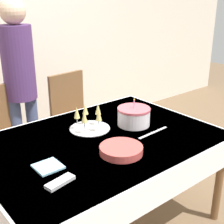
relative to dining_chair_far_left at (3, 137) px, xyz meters
name	(u,v)px	position (x,y,z in m)	size (l,w,h in m)	color
dining_table	(100,151)	(0.37, -0.91, 0.11)	(1.66, 1.18, 0.75)	white
dining_chair_far_left	(3,137)	(0.00, 0.00, 0.00)	(0.45, 0.45, 0.97)	brown
dining_chair_far_right	(74,117)	(0.73, 0.00, 0.00)	(0.46, 0.46, 0.97)	brown
birthday_cake	(134,116)	(0.72, -0.87, 0.28)	(0.25, 0.25, 0.21)	white
champagne_tray	(89,119)	(0.41, -0.73, 0.29)	(0.30, 0.30, 0.18)	silver
plate_stack_main	(121,150)	(0.35, -1.16, 0.24)	(0.28, 0.28, 0.05)	#CC4C47
cake_knife	(153,133)	(0.73, -1.07, 0.21)	(0.30, 0.03, 0.00)	silver
fork_pile	(60,182)	(-0.13, -1.21, 0.22)	(0.18, 0.09, 0.02)	silver
napkin_pile	(48,167)	(-0.10, -1.02, 0.22)	(0.15, 0.15, 0.01)	#8CC6E0
person_standing	(20,76)	(0.26, 0.11, 0.48)	(0.28, 0.28, 1.68)	#3F4C72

